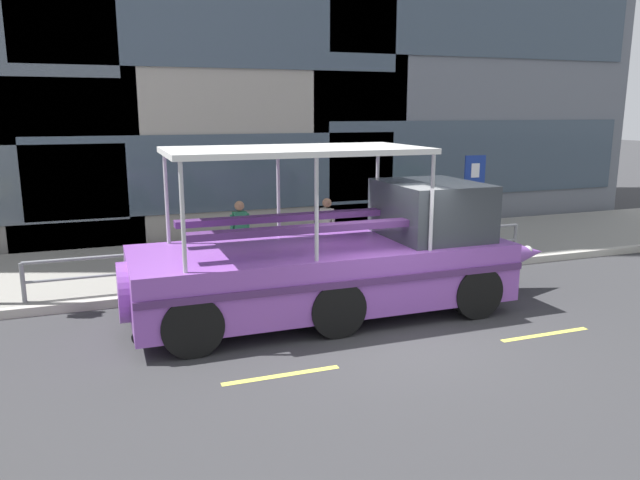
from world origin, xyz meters
TOP-DOWN VIEW (x-y plane):
  - ground_plane at (0.00, 0.00)m, footprint 120.00×120.00m
  - sidewalk at (0.00, 5.60)m, footprint 32.00×4.80m
  - curb_edge at (0.00, 3.11)m, footprint 32.00×0.18m
  - lane_centreline at (-0.00, -1.10)m, footprint 25.80×0.12m
  - curb_guardrail at (-0.51, 3.45)m, footprint 11.59×0.09m
  - parking_sign at (4.27, 3.99)m, footprint 0.60×0.12m
  - duck_tour_boat at (-0.37, 1.25)m, footprint 8.80×2.61m
  - pedestrian_near_bow at (2.12, 4.20)m, footprint 0.45×0.21m
  - pedestrian_mid_left at (0.30, 4.11)m, footprint 0.30×0.42m
  - pedestrian_mid_right at (-1.76, 4.33)m, footprint 0.47×0.23m

SIDE VIEW (x-z plane):
  - ground_plane at x=0.00m, z-range 0.00..0.00m
  - lane_centreline at x=0.00m, z-range 0.00..0.01m
  - sidewalk at x=0.00m, z-range 0.00..0.18m
  - curb_edge at x=0.00m, z-range 0.00..0.18m
  - curb_guardrail at x=-0.51m, z-range 0.32..1.13m
  - duck_tour_boat at x=-0.37m, z-range -0.54..2.65m
  - pedestrian_near_bow at x=2.12m, z-range 0.34..1.89m
  - pedestrian_mid_left at x=0.30m, z-range 0.35..1.97m
  - pedestrian_mid_right at x=-1.76m, z-range 0.35..1.98m
  - parking_sign at x=4.27m, z-range 0.64..3.17m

